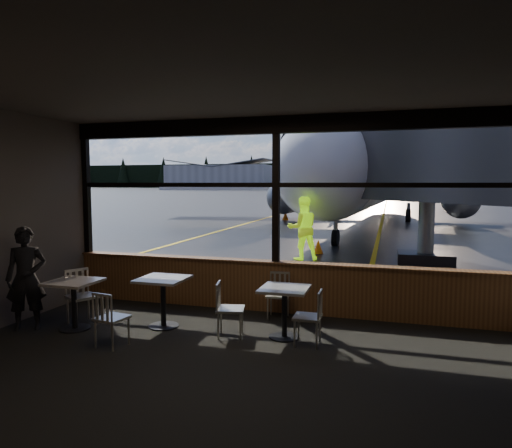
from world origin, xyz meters
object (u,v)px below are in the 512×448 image
at_px(cafe_table_mid, 163,303).
at_px(passenger, 26,278).
at_px(chair_near_w, 230,310).
at_px(chair_near_n, 278,296).
at_px(cafe_table_left, 74,305).
at_px(chair_mid_s, 112,319).
at_px(airliner, 372,136).
at_px(chair_mid_w, 82,297).
at_px(chair_near_e, 308,318).
at_px(cafe_table_near, 284,313).
at_px(jet_bridge, 454,178).
at_px(cone_wing, 285,216).
at_px(ground_crew, 303,228).
at_px(cone_nose, 318,247).

relative_size(cafe_table_mid, passenger, 0.49).
bearing_deg(chair_near_w, chair_near_n, 144.16).
bearing_deg(cafe_table_left, chair_mid_s, -25.91).
height_order(cafe_table_left, passenger, passenger).
bearing_deg(airliner, chair_mid_w, -95.35).
height_order(chair_near_e, chair_mid_w, chair_mid_w).
bearing_deg(chair_near_n, chair_mid_s, 41.58).
bearing_deg(cafe_table_near, airliner, 89.12).
bearing_deg(chair_near_n, passenger, 20.67).
distance_m(cafe_table_mid, chair_mid_s, 1.05).
relative_size(airliner, jet_bridge, 2.98).
xyz_separation_m(jet_bridge, chair_near_n, (-3.46, -5.90, -2.08)).
bearing_deg(chair_near_e, cafe_table_near, 61.81).
xyz_separation_m(cafe_table_near, chair_near_w, (-0.79, -0.19, 0.04)).
bearing_deg(chair_mid_w, cone_wing, -146.59).
bearing_deg(chair_near_e, ground_crew, 10.76).
distance_m(chair_mid_w, cone_nose, 9.10).
height_order(passenger, cone_wing, passenger).
xyz_separation_m(cafe_table_near, ground_crew, (-1.06, 7.09, 0.58)).
bearing_deg(chair_near_e, chair_mid_s, 107.28).
height_order(chair_near_w, cone_wing, chair_near_w).
relative_size(cafe_table_near, cone_nose, 1.68).
distance_m(chair_mid_w, passenger, 0.90).
relative_size(cafe_table_mid, chair_near_e, 1.00).
distance_m(jet_bridge, cafe_table_near, 7.81).
distance_m(chair_mid_s, ground_crew, 8.26).
bearing_deg(chair_mid_s, chair_near_n, 55.24).
relative_size(cone_nose, cone_wing, 0.82).
bearing_deg(chair_near_n, cone_nose, -90.66).
bearing_deg(cone_nose, chair_near_n, -86.56).
relative_size(airliner, cone_wing, 59.90).
bearing_deg(chair_mid_w, cafe_table_near, 124.29).
bearing_deg(cafe_table_left, passenger, -164.27).
bearing_deg(airliner, ground_crew, -91.30).
relative_size(chair_near_w, cone_nose, 1.84).
distance_m(jet_bridge, chair_mid_s, 9.79).
height_order(chair_near_w, chair_near_n, chair_near_w).
bearing_deg(airliner, cafe_table_left, -95.11).
relative_size(cafe_table_left, chair_mid_w, 0.87).
distance_m(chair_near_e, cone_nose, 8.72).
bearing_deg(chair_mid_s, cone_wing, 106.09).
distance_m(jet_bridge, ground_crew, 4.46).
relative_size(cafe_table_left, passenger, 0.48).
distance_m(cafe_table_mid, cone_nose, 8.57).
height_order(airliner, cone_wing, airliner).
xyz_separation_m(chair_mid_s, cone_nose, (1.50, 9.49, -0.18)).
height_order(cafe_table_left, chair_near_n, chair_near_n).
bearing_deg(cafe_table_near, chair_mid_s, -155.20).
xyz_separation_m(cafe_table_mid, cafe_table_left, (-1.30, -0.51, -0.01)).
xyz_separation_m(chair_near_w, chair_mid_w, (-2.55, -0.10, 0.03)).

